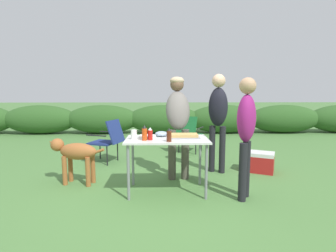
# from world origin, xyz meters

# --- Properties ---
(ground_plane) EXTENTS (60.00, 60.00, 0.00)m
(ground_plane) POSITION_xyz_m (0.00, 0.00, 0.00)
(ground_plane) COLOR #4C7A3D
(shrub_hedge) EXTENTS (14.40, 0.90, 0.93)m
(shrub_hedge) POSITION_xyz_m (0.00, 5.09, 0.47)
(shrub_hedge) COLOR #2D5623
(shrub_hedge) RESTS_ON ground
(folding_table) EXTENTS (1.10, 0.64, 0.74)m
(folding_table) POSITION_xyz_m (0.00, 0.00, 0.66)
(folding_table) COLOR silver
(folding_table) RESTS_ON ground
(food_tray) EXTENTS (0.43, 0.24, 0.06)m
(food_tray) POSITION_xyz_m (0.23, 0.04, 0.77)
(food_tray) COLOR #9E9EA3
(food_tray) RESTS_ON folding_table
(plate_stack) EXTENTS (0.23, 0.23, 0.04)m
(plate_stack) POSITION_xyz_m (-0.27, 0.06, 0.76)
(plate_stack) COLOR white
(plate_stack) RESTS_ON folding_table
(mixing_bowl) EXTENTS (0.18, 0.18, 0.07)m
(mixing_bowl) POSITION_xyz_m (-0.07, 0.18, 0.77)
(mixing_bowl) COLOR #99B2CC
(mixing_bowl) RESTS_ON folding_table
(paper_cup_stack) EXTENTS (0.08, 0.08, 0.12)m
(paper_cup_stack) POSITION_xyz_m (-0.44, -0.04, 0.80)
(paper_cup_stack) COLOR white
(paper_cup_stack) RESTS_ON folding_table
(bbq_sauce_bottle) EXTENTS (0.06, 0.06, 0.17)m
(bbq_sauce_bottle) POSITION_xyz_m (0.02, -0.22, 0.82)
(bbq_sauce_bottle) COLOR #562314
(bbq_sauce_bottle) RESTS_ON folding_table
(hot_sauce_bottle) EXTENTS (0.07, 0.07, 0.20)m
(hot_sauce_bottle) POSITION_xyz_m (-0.29, -0.12, 0.84)
(hot_sauce_bottle) COLOR #CC4214
(hot_sauce_bottle) RESTS_ON folding_table
(ketchup_bottle) EXTENTS (0.06, 0.06, 0.17)m
(ketchup_bottle) POSITION_xyz_m (-0.22, -0.09, 0.82)
(ketchup_bottle) COLOR red
(ketchup_bottle) RESTS_ON folding_table
(standing_person_in_gray_fleece) EXTENTS (0.41, 0.51, 1.60)m
(standing_person_in_gray_fleece) POSITION_xyz_m (0.18, 0.64, 0.99)
(standing_person_in_gray_fleece) COLOR #4C473D
(standing_person_in_gray_fleece) RESTS_ON ground
(standing_person_in_red_jacket) EXTENTS (0.39, 0.36, 1.65)m
(standing_person_in_red_jacket) POSITION_xyz_m (0.87, 0.87, 1.01)
(standing_person_in_red_jacket) COLOR black
(standing_person_in_red_jacket) RESTS_ON ground
(standing_person_in_dark_puffer) EXTENTS (0.35, 0.38, 1.54)m
(standing_person_in_dark_puffer) POSITION_xyz_m (0.98, -0.26, 0.94)
(standing_person_in_dark_puffer) COLOR black
(standing_person_in_dark_puffer) RESTS_ON ground
(dog) EXTENTS (0.88, 0.35, 0.68)m
(dog) POSITION_xyz_m (-1.35, 0.35, 0.46)
(dog) COLOR #9E5B2D
(dog) RESTS_ON ground
(camp_chair_green_behind_table) EXTENTS (0.68, 0.73, 0.83)m
(camp_chair_green_behind_table) POSITION_xyz_m (0.53, 2.30, 0.47)
(camp_chair_green_behind_table) COLOR #19602D
(camp_chair_green_behind_table) RESTS_ON ground
(camp_chair_near_hedge) EXTENTS (0.71, 0.63, 0.83)m
(camp_chair_near_hedge) POSITION_xyz_m (-1.10, 1.52, 0.47)
(camp_chair_near_hedge) COLOR navy
(camp_chair_near_hedge) RESTS_ON ground
(cooler_box) EXTENTS (0.57, 0.50, 0.34)m
(cooler_box) POSITION_xyz_m (1.59, 0.87, 0.17)
(cooler_box) COLOR #B21E1E
(cooler_box) RESTS_ON ground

